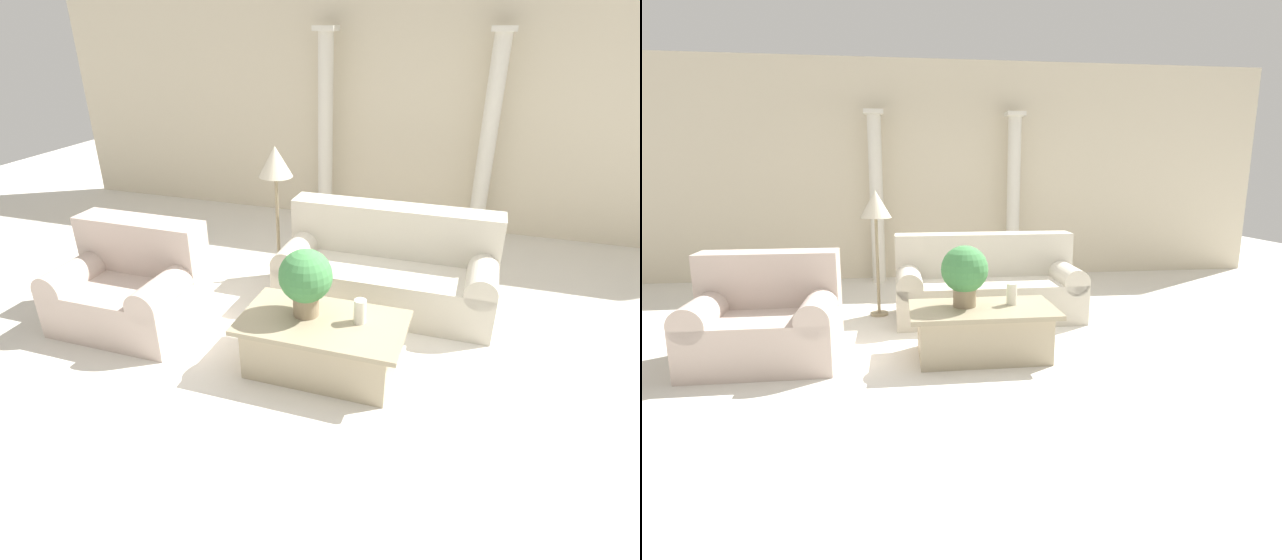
# 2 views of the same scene
# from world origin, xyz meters

# --- Properties ---
(ground_plane) EXTENTS (16.00, 16.00, 0.00)m
(ground_plane) POSITION_xyz_m (0.00, 0.00, 0.00)
(ground_plane) COLOR silver
(wall_back) EXTENTS (10.00, 0.06, 3.20)m
(wall_back) POSITION_xyz_m (0.00, 3.20, 1.60)
(wall_back) COLOR beige
(wall_back) RESTS_ON ground_plane
(sofa_long) EXTENTS (2.03, 0.90, 0.91)m
(sofa_long) POSITION_xyz_m (0.25, 0.90, 0.36)
(sofa_long) COLOR beige
(sofa_long) RESTS_ON ground_plane
(loveseat) EXTENTS (1.20, 0.90, 0.91)m
(loveseat) POSITION_xyz_m (-1.87, -0.18, 0.37)
(loveseat) COLOR beige
(loveseat) RESTS_ON ground_plane
(coffee_table) EXTENTS (1.27, 0.73, 0.45)m
(coffee_table) POSITION_xyz_m (-0.01, -0.34, 0.23)
(coffee_table) COLOR tan
(coffee_table) RESTS_ON ground_plane
(potted_plant) EXTENTS (0.41, 0.41, 0.54)m
(potted_plant) POSITION_xyz_m (-0.16, -0.29, 0.76)
(potted_plant) COLOR #937F60
(potted_plant) RESTS_ON coffee_table
(pillar_candle) EXTENTS (0.09, 0.09, 0.19)m
(pillar_candle) POSITION_xyz_m (0.26, -0.28, 0.54)
(pillar_candle) COLOR silver
(pillar_candle) RESTS_ON coffee_table
(floor_lamp) EXTENTS (0.34, 0.34, 1.41)m
(floor_lamp) POSITION_xyz_m (-0.96, 1.08, 1.19)
(floor_lamp) COLOR gray
(floor_lamp) RESTS_ON ground_plane
(column_left) EXTENTS (0.27, 0.27, 2.45)m
(column_left) POSITION_xyz_m (-1.02, 2.90, 1.25)
(column_left) COLOR silver
(column_left) RESTS_ON ground_plane
(column_right) EXTENTS (0.27, 0.27, 2.45)m
(column_right) POSITION_xyz_m (1.00, 2.90, 1.25)
(column_right) COLOR silver
(column_right) RESTS_ON ground_plane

